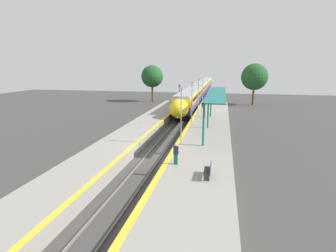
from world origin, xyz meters
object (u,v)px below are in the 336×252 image
lamppost_farthest (203,89)px  lamppost_far (198,93)px  railway_signal (180,95)px  person_waiting (176,154)px  lamppost_mid (192,100)px  lamppost_near (181,112)px  platform_bench (209,170)px  train (200,89)px

lamppost_farthest → lamppost_far: bearing=-90.0°
lamppost_far → lamppost_farthest: bearing=90.0°
railway_signal → lamppost_farthest: lamppost_farthest is taller
lamppost_far → person_waiting: bearing=-88.8°
railway_signal → lamppost_mid: lamppost_mid is taller
person_waiting → lamppost_far: size_ratio=0.30×
person_waiting → lamppost_near: (-0.45, 5.20, 2.23)m
person_waiting → platform_bench: bearing=-36.7°
lamppost_near → lamppost_mid: bearing=90.0°
person_waiting → lamppost_farthest: size_ratio=0.30×
railway_signal → lamppost_far: bearing=-64.1°
lamppost_far → lamppost_farthest: size_ratio=1.00×
train → person_waiting: 51.00m
train → lamppost_mid: bearing=-86.5°
platform_bench → lamppost_farthest: (-2.96, 32.35, 2.59)m
person_waiting → lamppost_far: bearing=91.2°
platform_bench → lamppost_farthest: bearing=95.2°
platform_bench → lamppost_mid: bearing=100.8°
train → lamppost_farthest: bearing=-83.6°
railway_signal → lamppost_farthest: bearing=-8.5°
platform_bench → lamppost_mid: 16.00m
train → lamppost_near: 45.82m
train → lamppost_farthest: (2.28, -20.45, 1.86)m
train → lamppost_farthest: lamppost_farthest is taller
person_waiting → lamppost_farthest: bearing=90.8°
platform_bench → train: bearing=95.7°
train → person_waiting: bearing=-86.9°
train → lamppost_far: bearing=-85.5°
lamppost_mid → lamppost_farthest: 16.85m
lamppost_near → lamppost_far: 16.85m
platform_bench → railway_signal: size_ratio=0.33×
platform_bench → lamppost_near: (-2.96, 7.08, 2.59)m
railway_signal → lamppost_farthest: size_ratio=0.88×
train → lamppost_farthest: size_ratio=13.06×
lamppost_near → lamppost_farthest: (0.00, 25.27, 0.00)m
person_waiting → train: bearing=93.1°
lamppost_near → lamppost_far: size_ratio=1.00×
lamppost_mid → platform_bench: bearing=-79.2°
person_waiting → lamppost_mid: size_ratio=0.30×
person_waiting → railway_signal: bearing=98.9°
train → lamppost_mid: lamppost_mid is taller
train → railway_signal: railway_signal is taller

